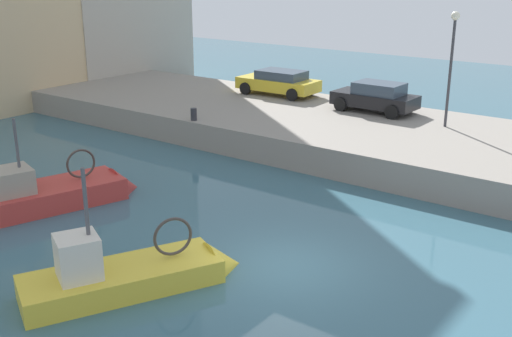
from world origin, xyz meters
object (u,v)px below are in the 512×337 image
at_px(mooring_bollard_mid, 194,114).
at_px(parked_car_yellow, 279,82).
at_px(fishing_boat_yellow, 136,283).
at_px(parked_car_black, 376,97).
at_px(fishing_boat_red, 48,203).
at_px(quay_streetlamp, 452,50).

bearing_deg(mooring_bollard_mid, parked_car_yellow, 1.61).
height_order(fishing_boat_yellow, mooring_bollard_mid, fishing_boat_yellow).
bearing_deg(fishing_boat_yellow, mooring_bollard_mid, 35.40).
height_order(fishing_boat_yellow, parked_car_yellow, fishing_boat_yellow).
height_order(fishing_boat_yellow, parked_car_black, fishing_boat_yellow).
bearing_deg(fishing_boat_yellow, parked_car_yellow, 23.76).
distance_m(fishing_boat_yellow, fishing_boat_red, 6.87).
xyz_separation_m(fishing_boat_red, parked_car_yellow, (15.47, 1.17, 1.77)).
distance_m(fishing_boat_yellow, mooring_bollard_mid, 13.06).
bearing_deg(fishing_boat_red, quay_streetlamp, -30.80).
distance_m(fishing_boat_yellow, parked_car_black, 17.19).
relative_size(fishing_boat_yellow, parked_car_black, 1.49).
xyz_separation_m(fishing_boat_red, parked_car_black, (14.93, -4.76, 1.80)).
bearing_deg(parked_car_black, fishing_boat_red, 162.34).
xyz_separation_m(parked_car_yellow, parked_car_black, (-0.54, -5.93, 0.03)).
height_order(fishing_boat_red, quay_streetlamp, quay_streetlamp).
bearing_deg(quay_streetlamp, fishing_boat_red, 149.20).
distance_m(fishing_boat_red, quay_streetlamp, 17.06).
xyz_separation_m(fishing_boat_yellow, quay_streetlamp, (16.24, -1.90, 4.33)).
xyz_separation_m(parked_car_black, quay_streetlamp, (-0.76, -3.69, 2.54)).
xyz_separation_m(fishing_boat_yellow, fishing_boat_red, (2.07, 6.55, -0.00)).
relative_size(fishing_boat_yellow, parked_car_yellow, 1.34).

